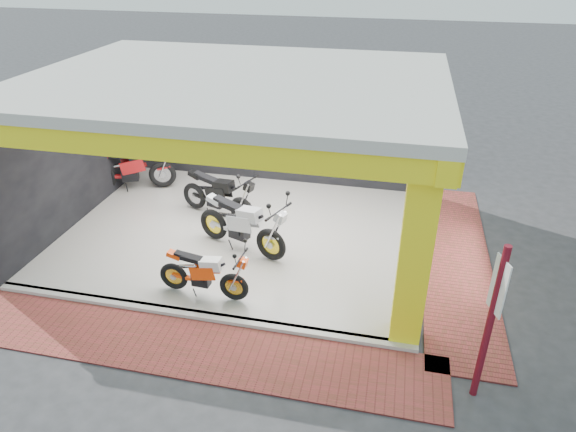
# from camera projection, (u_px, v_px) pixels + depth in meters

# --- Properties ---
(ground) EXTENTS (80.00, 80.00, 0.00)m
(ground) POSITION_uv_depth(u_px,v_px,m) (213.00, 285.00, 10.26)
(ground) COLOR #2D2D30
(ground) RESTS_ON ground
(showroom_floor) EXTENTS (8.00, 6.00, 0.10)m
(showroom_floor) POSITION_uv_depth(u_px,v_px,m) (243.00, 233.00, 11.95)
(showroom_floor) COLOR beige
(showroom_floor) RESTS_ON ground
(showroom_ceiling) EXTENTS (8.40, 6.40, 0.20)m
(showroom_ceiling) POSITION_uv_depth(u_px,v_px,m) (235.00, 80.00, 10.26)
(showroom_ceiling) COLOR beige
(showroom_ceiling) RESTS_ON corner_column
(back_wall) EXTENTS (8.20, 0.20, 3.50)m
(back_wall) POSITION_uv_depth(u_px,v_px,m) (274.00, 122.00, 13.80)
(back_wall) COLOR black
(back_wall) RESTS_ON ground
(left_wall) EXTENTS (0.20, 6.20, 3.50)m
(left_wall) POSITION_uv_depth(u_px,v_px,m) (71.00, 151.00, 11.93)
(left_wall) COLOR black
(left_wall) RESTS_ON ground
(corner_column) EXTENTS (0.50, 0.50, 3.50)m
(corner_column) POSITION_uv_depth(u_px,v_px,m) (415.00, 253.00, 8.06)
(corner_column) COLOR yellow
(corner_column) RESTS_ON ground
(header_beam_front) EXTENTS (8.40, 0.30, 0.40)m
(header_beam_front) POSITION_uv_depth(u_px,v_px,m) (176.00, 147.00, 7.83)
(header_beam_front) COLOR yellow
(header_beam_front) RESTS_ON corner_column
(header_beam_right) EXTENTS (0.30, 6.40, 0.40)m
(header_beam_right) POSITION_uv_depth(u_px,v_px,m) (439.00, 108.00, 9.63)
(header_beam_right) COLOR yellow
(header_beam_right) RESTS_ON corner_column
(floor_kerb) EXTENTS (8.00, 0.20, 0.10)m
(floor_kerb) POSITION_uv_depth(u_px,v_px,m) (194.00, 315.00, 9.36)
(floor_kerb) COLOR beige
(floor_kerb) RESTS_ON ground
(paver_front) EXTENTS (9.00, 1.40, 0.03)m
(paver_front) POSITION_uv_depth(u_px,v_px,m) (177.00, 345.00, 8.71)
(paver_front) COLOR maroon
(paver_front) RESTS_ON ground
(paver_right) EXTENTS (1.40, 7.00, 0.03)m
(paver_right) POSITION_uv_depth(u_px,v_px,m) (456.00, 259.00, 11.05)
(paver_right) COLOR maroon
(paver_right) RESTS_ON ground
(signpost) EXTENTS (0.14, 0.36, 2.64)m
(signpost) POSITION_uv_depth(u_px,v_px,m) (491.00, 319.00, 7.12)
(signpost) COLOR maroon
(signpost) RESTS_ON ground
(moto_hero) EXTENTS (1.94, 0.82, 1.16)m
(moto_hero) POSITION_uv_depth(u_px,v_px,m) (233.00, 275.00, 9.39)
(moto_hero) COLOR #FF430A
(moto_hero) RESTS_ON showroom_floor
(moto_row_a) EXTENTS (2.57, 1.69, 1.47)m
(moto_row_a) POSITION_uv_depth(u_px,v_px,m) (271.00, 230.00, 10.52)
(moto_row_a) COLOR #B2B5BA
(moto_row_a) RESTS_ON showroom_floor
(moto_row_b) EXTENTS (2.41, 1.54, 1.38)m
(moto_row_b) POSITION_uv_depth(u_px,v_px,m) (241.00, 198.00, 11.91)
(moto_row_b) COLOR black
(moto_row_b) RESTS_ON showroom_floor
(moto_row_d) EXTENTS (2.58, 1.71, 1.48)m
(moto_row_d) POSITION_uv_depth(u_px,v_px,m) (161.00, 162.00, 13.68)
(moto_row_d) COLOR #B21315
(moto_row_d) RESTS_ON showroom_floor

